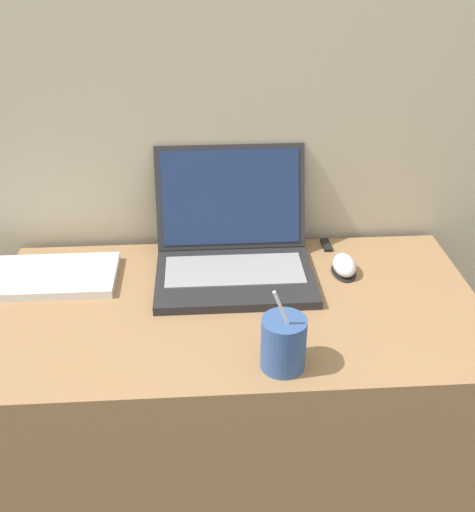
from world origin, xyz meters
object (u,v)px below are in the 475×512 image
external_keyboard (32,277)px  usb_stick (326,245)px  laptop (235,246)px  computer_mouse (344,266)px  drink_cup (283,342)px

external_keyboard → usb_stick: (0.70, 0.12, -0.01)m
laptop → computer_mouse: 0.26m
drink_cup → external_keyboard: 0.63m
computer_mouse → external_keyboard: computer_mouse is taller
laptop → external_keyboard: size_ratio=0.94×
computer_mouse → external_keyboard: size_ratio=0.23×
computer_mouse → usb_stick: computer_mouse is taller
computer_mouse → laptop: bearing=171.1°
external_keyboard → computer_mouse: bearing=-1.1°
drink_cup → computer_mouse: 0.37m
drink_cup → usb_stick: size_ratio=3.00×
laptop → external_keyboard: 0.47m
laptop → usb_stick: 0.26m
drink_cup → computer_mouse: (0.19, 0.32, -0.04)m
drink_cup → external_keyboard: drink_cup is taller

